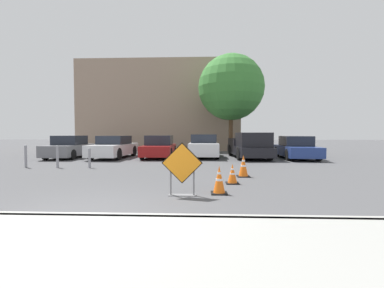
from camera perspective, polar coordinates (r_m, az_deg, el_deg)
name	(u,v)px	position (r m, az deg, el deg)	size (l,w,h in m)	color
ground_plane	(164,161)	(14.66, -6.16, -3.77)	(96.00, 96.00, 0.00)	#4C4C4F
sidewalk_strip	(18,261)	(3.90, -34.16, -20.73)	(23.44, 3.09, 0.14)	#999993
curb_lip	(81,218)	(5.14, -23.50, -14.81)	(23.44, 0.20, 0.14)	#999993
road_closed_sign	(182,168)	(6.44, -2.21, -5.27)	(1.03, 0.20, 1.35)	black
traffic_cone_nearest	(219,180)	(6.77, 6.06, -7.96)	(0.42, 0.42, 0.73)	black
traffic_cone_second	(232,174)	(8.16, 8.97, -6.61)	(0.40, 0.40, 0.62)	black
traffic_cone_third	(243,166)	(9.49, 11.35, -4.84)	(0.46, 0.46, 0.79)	black
parked_car_nearest	(70,148)	(18.24, -25.57, -0.73)	(1.89, 4.06, 1.42)	slate
parked_car_second	(114,147)	(17.15, -16.93, -0.73)	(2.04, 4.60, 1.41)	silver
parked_car_third	(159,147)	(16.68, -7.29, -0.74)	(1.94, 4.16, 1.43)	maroon
parked_car_fourth	(204,147)	(16.74, 2.62, -0.58)	(1.90, 4.13, 1.50)	silver
pickup_truck	(250,147)	(16.49, 12.73, -0.59)	(2.24, 5.24, 1.61)	black
parked_car_fifth	(296,148)	(17.24, 22.10, -0.86)	(2.08, 4.41, 1.40)	navy
bollard_nearest	(89,157)	(12.53, -21.83, -2.77)	(0.12, 0.12, 0.91)	gray
bollard_second	(57,156)	(13.20, -27.73, -2.35)	(0.12, 0.12, 1.03)	gray
bollard_third	(26,156)	(14.01, -33.01, -2.18)	(0.12, 0.12, 1.04)	gray
building_facade_backdrop	(161,107)	(25.43, -6.87, 8.08)	(14.76, 5.00, 8.19)	gray
street_tree_behind_lot	(231,88)	(19.91, 8.67, 12.29)	(4.92, 4.92, 7.47)	#513823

